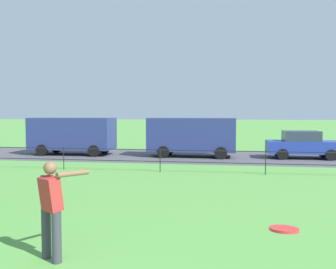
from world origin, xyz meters
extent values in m
cube|color=#4C4C51|center=(0.00, 19.15, 0.00)|extent=(80.00, 6.65, 0.01)
cylinder|color=black|center=(-4.38, 13.32, 0.50)|extent=(0.04, 0.04, 1.00)
cylinder|color=black|center=(0.00, 13.32, 0.50)|extent=(0.04, 0.04, 1.00)
cylinder|color=black|center=(4.38, 13.32, 0.50)|extent=(0.04, 0.04, 1.00)
cylinder|color=black|center=(0.00, 13.32, 0.45)|extent=(35.05, 0.03, 0.03)
cylinder|color=black|center=(0.00, 13.32, 0.95)|extent=(35.05, 0.03, 0.03)
cylinder|color=#383842|center=(-0.23, 3.79, 0.43)|extent=(0.16, 0.16, 0.86)
cylinder|color=#383842|center=(0.05, 3.63, 0.43)|extent=(0.16, 0.16, 0.86)
cube|color=#B22D2D|center=(-0.09, 3.71, 1.14)|extent=(0.46, 0.44, 0.60)
sphere|color=brown|center=(-0.09, 3.71, 1.58)|extent=(0.22, 0.22, 0.22)
cylinder|color=brown|center=(0.24, 3.87, 1.47)|extent=(0.40, 0.58, 0.11)
cylinder|color=brown|center=(-0.28, 3.83, 1.12)|extent=(0.09, 0.09, 0.62)
cylinder|color=red|center=(3.37, 1.45, 1.43)|extent=(0.30, 0.30, 0.04)
cube|color=navy|center=(-6.48, 19.03, 1.29)|extent=(5.02, 2.02, 1.90)
cube|color=#283342|center=(-4.48, 19.05, 1.62)|extent=(0.14, 1.67, 0.76)
cylinder|color=black|center=(-4.79, 19.98, 0.34)|extent=(0.68, 0.25, 0.68)
cylinder|color=black|center=(-4.77, 18.12, 0.34)|extent=(0.68, 0.25, 0.68)
cylinder|color=black|center=(-7.99, 19.94, 0.34)|extent=(0.68, 0.25, 0.68)
cylinder|color=black|center=(-7.97, 18.08, 0.34)|extent=(0.68, 0.25, 0.68)
cube|color=navy|center=(0.80, 19.11, 1.29)|extent=(5.03, 2.05, 1.90)
cube|color=#283342|center=(2.80, 19.07, 1.62)|extent=(0.15, 1.67, 0.76)
cylinder|color=black|center=(2.52, 20.01, 0.34)|extent=(0.68, 0.25, 0.68)
cylinder|color=black|center=(2.49, 18.15, 0.34)|extent=(0.68, 0.25, 0.68)
cylinder|color=black|center=(-0.68, 20.07, 0.34)|extent=(0.68, 0.25, 0.68)
cylinder|color=black|center=(-0.71, 18.20, 0.34)|extent=(0.68, 0.25, 0.68)
cube|color=#233899|center=(7.02, 19.26, 0.64)|extent=(4.02, 1.74, 0.68)
cube|color=#2D3847|center=(6.87, 19.26, 1.26)|extent=(1.91, 1.54, 0.56)
cylinder|color=black|center=(8.25, 20.08, 0.30)|extent=(0.60, 0.21, 0.60)
cylinder|color=black|center=(8.26, 18.47, 0.30)|extent=(0.60, 0.21, 0.60)
cylinder|color=black|center=(5.77, 20.06, 0.30)|extent=(0.60, 0.21, 0.60)
cylinder|color=black|center=(5.78, 18.44, 0.30)|extent=(0.60, 0.21, 0.60)
camera|label=1|loc=(2.85, -2.01, 2.50)|focal=39.27mm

